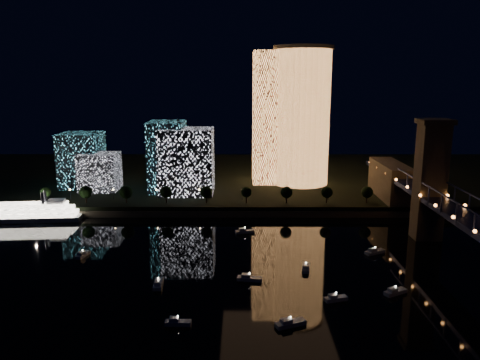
% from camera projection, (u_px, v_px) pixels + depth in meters
% --- Properties ---
extents(ground, '(520.00, 520.00, 0.00)m').
position_uv_depth(ground, '(281.00, 290.00, 148.37)').
color(ground, black).
rests_on(ground, ground).
extents(far_bank, '(420.00, 160.00, 5.00)m').
position_uv_depth(far_bank, '(261.00, 178.00, 304.15)').
color(far_bank, black).
rests_on(far_bank, ground).
extents(seawall, '(420.00, 6.00, 3.00)m').
position_uv_depth(seawall, '(267.00, 213.00, 228.16)').
color(seawall, '#6B5E4C').
rests_on(seawall, ground).
extents(tower_cylindrical, '(34.00, 34.00, 78.63)m').
position_uv_depth(tower_cylindrical, '(302.00, 116.00, 269.42)').
color(tower_cylindrical, '#FF9E51').
rests_on(tower_cylindrical, far_bank).
extents(tower_rectangular, '(23.94, 23.94, 76.18)m').
position_uv_depth(tower_rectangular, '(273.00, 118.00, 274.82)').
color(tower_rectangular, '#FF9E51').
rests_on(tower_rectangular, far_bank).
extents(midrise_blocks, '(87.13, 40.98, 38.00)m').
position_uv_depth(midrise_blocks, '(144.00, 161.00, 257.47)').
color(midrise_blocks, white).
rests_on(midrise_blocks, far_bank).
extents(riverboat, '(48.36, 13.65, 14.38)m').
position_uv_depth(riverboat, '(28.00, 213.00, 220.75)').
color(riverboat, silver).
rests_on(riverboat, ground).
extents(motorboats, '(117.47, 83.09, 2.78)m').
position_uv_depth(motorboats, '(264.00, 276.00, 157.52)').
color(motorboats, silver).
rests_on(motorboats, ground).
extents(esplanade_trees, '(165.50, 6.66, 8.83)m').
position_uv_depth(esplanade_trees, '(202.00, 192.00, 232.20)').
color(esplanade_trees, black).
rests_on(esplanade_trees, far_bank).
extents(street_lamps, '(132.70, 0.70, 5.65)m').
position_uv_depth(street_lamps, '(199.00, 192.00, 238.37)').
color(street_lamps, black).
rests_on(street_lamps, far_bank).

